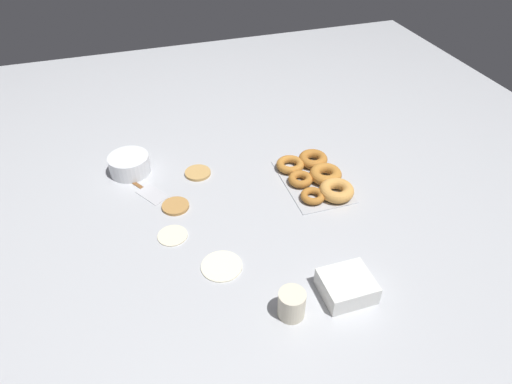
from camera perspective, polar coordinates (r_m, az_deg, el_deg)
The scene contains 10 objects.
ground_plane at distance 1.48m, azimuth -3.15°, elevation -2.89°, with size 3.00×3.00×0.00m, color #B2B5BA.
pancake_0 at distance 1.53m, azimuth -10.03°, elevation -1.75°, with size 0.09×0.09×0.01m, color #B27F42.
pancake_1 at distance 1.66m, azimuth -7.29°, elevation 2.39°, with size 0.09×0.09×0.01m, color tan.
pancake_2 at distance 1.43m, azimuth -10.39°, elevation -5.32°, with size 0.09×0.09×0.01m, color beige.
pancake_3 at distance 1.32m, azimuth -4.32°, elevation -9.16°, with size 0.12×0.12×0.01m, color silver.
donut_tray at distance 1.62m, azimuth 7.57°, elevation 1.90°, with size 0.32×0.20×0.05m.
batter_bowl at distance 1.71m, azimuth -15.54°, elevation 3.35°, with size 0.15×0.15×0.07m.
container_stack at distance 1.26m, azimuth 11.27°, elevation -11.47°, with size 0.12×0.14×0.06m.
paper_cup at distance 1.19m, azimuth 4.48°, elevation -13.79°, with size 0.07×0.07×0.08m.
spatula at distance 1.62m, azimuth -13.43°, elevation 0.10°, with size 0.22×0.16×0.01m.
Camera 1 is at (-1.07, 0.26, 0.99)m, focal length 32.00 mm.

